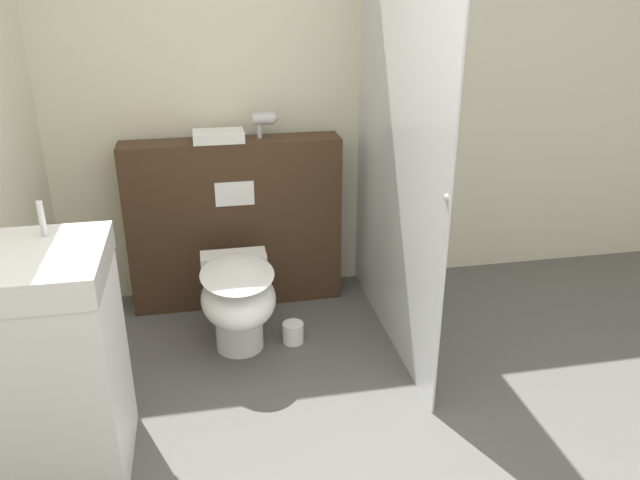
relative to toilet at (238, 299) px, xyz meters
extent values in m
cube|color=beige|center=(0.42, 0.80, 0.94)|extent=(8.00, 0.06, 2.50)
cube|color=#3D2819|center=(0.04, 0.60, 0.19)|extent=(1.25, 0.22, 1.01)
cube|color=white|center=(0.04, 0.48, 0.42)|extent=(0.22, 0.01, 0.14)
cube|color=silver|center=(0.83, 0.04, 0.77)|extent=(0.01, 1.46, 2.17)
sphere|color=#B2B2B7|center=(0.83, -0.67, 0.73)|extent=(0.04, 0.04, 0.04)
cylinder|color=white|center=(0.00, 0.04, -0.15)|extent=(0.25, 0.25, 0.32)
ellipsoid|color=white|center=(0.00, -0.05, 0.03)|extent=(0.38, 0.53, 0.26)
ellipsoid|color=white|center=(0.00, -0.05, 0.17)|extent=(0.37, 0.52, 0.02)
cube|color=white|center=(0.00, 0.26, 0.08)|extent=(0.36, 0.14, 0.14)
cube|color=white|center=(-0.73, -0.72, 0.11)|extent=(0.45, 0.53, 0.85)
cube|color=white|center=(-0.73, -0.72, 0.59)|extent=(0.46, 0.54, 0.11)
cylinder|color=silver|center=(-0.73, -0.57, 0.72)|extent=(0.02, 0.02, 0.14)
cylinder|color=#B7B7BC|center=(0.23, 0.61, 0.81)|extent=(0.13, 0.07, 0.07)
cone|color=#B7B7BC|center=(0.31, 0.61, 0.81)|extent=(0.03, 0.06, 0.06)
cylinder|color=#B7B7BC|center=(0.20, 0.61, 0.75)|extent=(0.03, 0.03, 0.10)
cube|color=white|center=(-0.03, 0.58, 0.73)|extent=(0.28, 0.19, 0.06)
cylinder|color=white|center=(0.29, 0.04, -0.26)|extent=(0.12, 0.12, 0.12)
camera|label=1|loc=(-0.13, -2.90, 1.55)|focal=35.00mm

